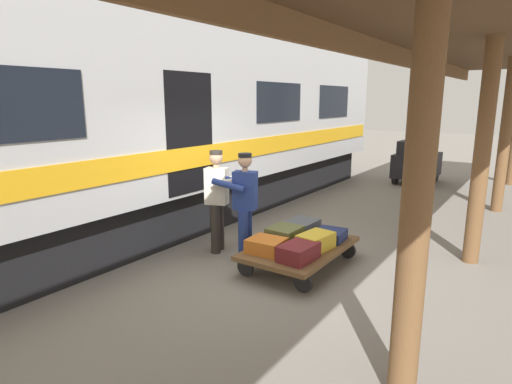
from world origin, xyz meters
TOP-DOWN VIEW (x-y plane):
  - ground_plane at (0.00, 0.00)m, footprint 60.00×60.00m
  - platform_canopy at (-2.16, 0.00)m, footprint 3.20×19.68m
  - train_car at (3.42, -0.00)m, footprint 3.03×16.30m
  - luggage_cart at (-0.09, -0.18)m, footprint 1.20×1.89m
  - suitcase_orange_carryall at (0.17, 0.34)m, footprint 0.53×0.47m
  - suitcase_yellow_case at (-0.36, -0.18)m, footprint 0.43×0.60m
  - suitcase_maroon_trunk at (-0.36, 0.34)m, footprint 0.42×0.59m
  - suitcase_navy_fabric at (-0.36, -0.70)m, footprint 0.47×0.49m
  - suitcase_olive_duffel at (0.17, -0.18)m, footprint 0.44×0.51m
  - suitcase_slate_roller at (0.17, -0.70)m, footprint 0.46×0.61m
  - porter_in_overalls at (0.81, 0.01)m, footprint 0.73×0.56m
  - porter_by_door at (1.36, -0.02)m, footprint 0.73×0.58m
  - baggage_tug at (0.20, -8.07)m, footprint 1.12×1.71m

SIDE VIEW (x-z plane):
  - ground_plane at x=0.00m, z-range 0.00..0.00m
  - luggage_cart at x=-0.09m, z-range 0.12..0.45m
  - suitcase_navy_fabric at x=-0.36m, z-range 0.33..0.50m
  - suitcase_orange_carryall at x=0.17m, z-range 0.33..0.54m
  - suitcase_maroon_trunk at x=-0.36m, z-range 0.33..0.56m
  - suitcase_slate_roller at x=0.17m, z-range 0.33..0.56m
  - suitcase_yellow_case at x=-0.36m, z-range 0.33..0.57m
  - suitcase_olive_duffel at x=0.17m, z-range 0.33..0.58m
  - baggage_tug at x=0.20m, z-range -0.02..1.28m
  - porter_in_overalls at x=0.81m, z-range 0.07..1.78m
  - porter_by_door at x=1.36m, z-range 0.07..1.78m
  - train_car at x=3.42m, z-range 0.06..4.06m
  - platform_canopy at x=-2.16m, z-range 1.51..5.07m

